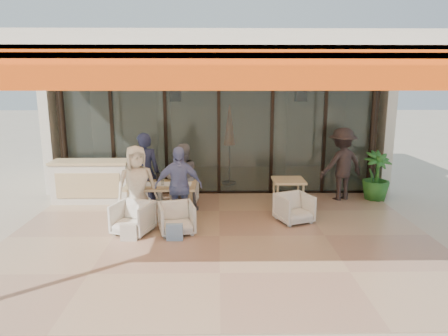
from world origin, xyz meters
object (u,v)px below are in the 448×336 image
(diner_grey, at_px, (182,178))
(potted_palm, at_px, (376,176))
(chair_far_left, at_px, (150,193))
(diner_navy, at_px, (145,172))
(side_chair, at_px, (294,207))
(diner_cream, at_px, (137,186))
(chair_far_right, at_px, (185,191))
(diner_periwinkle, at_px, (178,186))
(chair_near_right, at_px, (177,217))
(host_counter, at_px, (92,181))
(chair_near_left, at_px, (133,217))
(dining_table, at_px, (161,187))
(side_table, at_px, (288,184))
(standing_woman, at_px, (342,164))

(diner_grey, relative_size, potted_palm, 1.27)
(chair_far_left, relative_size, potted_palm, 0.48)
(chair_far_left, distance_m, diner_navy, 0.79)
(side_chair, bearing_deg, diner_cream, 159.81)
(diner_cream, bearing_deg, potted_palm, -3.27)
(chair_far_left, relative_size, diner_navy, 0.33)
(chair_far_right, bearing_deg, diner_periwinkle, 94.38)
(chair_far_right, distance_m, chair_near_right, 1.90)
(host_counter, xyz_separation_m, diner_grey, (2.26, -0.69, 0.24))
(diner_cream, bearing_deg, chair_near_left, -110.21)
(chair_far_left, distance_m, diner_grey, 1.09)
(dining_table, distance_m, potted_palm, 5.28)
(dining_table, xyz_separation_m, chair_far_left, (-0.41, 0.94, -0.39))
(host_counter, xyz_separation_m, chair_far_left, (1.42, -0.19, -0.24))
(chair_far_right, bearing_deg, diner_grey, 94.38)
(chair_near_right, xyz_separation_m, diner_periwinkle, (0.00, 0.50, 0.48))
(diner_cream, xyz_separation_m, side_chair, (3.23, 0.09, -0.49))
(chair_near_left, height_order, side_table, side_table)
(host_counter, bearing_deg, diner_grey, -16.95)
(chair_far_right, bearing_deg, chair_near_right, 94.38)
(diner_grey, height_order, potted_palm, diner_grey)
(diner_grey, relative_size, diner_periwinkle, 0.95)
(chair_far_right, xyz_separation_m, diner_periwinkle, (0.00, -1.40, 0.50))
(diner_grey, xyz_separation_m, standing_woman, (3.84, 0.82, 0.13))
(dining_table, xyz_separation_m, side_table, (2.81, 0.39, -0.05))
(chair_near_right, height_order, standing_woman, standing_woman)
(diner_grey, bearing_deg, chair_near_right, 68.40)
(host_counter, relative_size, side_chair, 2.74)
(standing_woman, bearing_deg, host_counter, -19.26)
(chair_far_right, height_order, standing_woman, standing_woman)
(chair_near_left, relative_size, side_table, 0.93)
(chair_near_left, bearing_deg, potted_palm, 40.54)
(side_table, bearing_deg, dining_table, -172.17)
(diner_cream, distance_m, side_chair, 3.26)
(dining_table, xyz_separation_m, side_chair, (2.81, -0.36, -0.35))
(diner_navy, relative_size, potted_palm, 1.47)
(chair_near_right, xyz_separation_m, side_chair, (2.39, 0.59, 0.00))
(diner_navy, xyz_separation_m, diner_grey, (0.84, 0.00, -0.13))
(chair_far_right, relative_size, side_chair, 0.94)
(chair_far_left, height_order, potted_palm, potted_palm)
(chair_far_right, bearing_deg, chair_near_left, 70.53)
(chair_near_left, bearing_deg, diner_navy, 109.00)
(chair_near_left, bearing_deg, diner_cream, 109.00)
(chair_near_left, bearing_deg, host_counter, 143.22)
(chair_near_right, relative_size, potted_palm, 0.55)
(diner_grey, bearing_deg, side_chair, 139.74)
(diner_navy, bearing_deg, side_chair, 156.45)
(side_table, relative_size, potted_palm, 0.61)
(chair_far_right, xyz_separation_m, side_table, (2.39, -0.56, 0.32))
(chair_near_right, bearing_deg, chair_near_left, 165.41)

